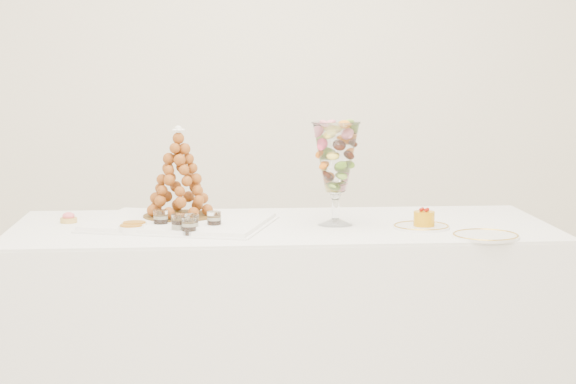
{
  "coord_description": "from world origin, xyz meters",
  "views": [
    {
      "loc": [
        0.03,
        -3.27,
        1.41
      ],
      "look_at": [
        0.12,
        0.22,
        0.93
      ],
      "focal_mm": 60.0,
      "sensor_mm": 36.0,
      "label": 1
    }
  ],
  "objects": [
    {
      "name": "mousse_cake",
      "position": [
        0.63,
        0.26,
        0.82
      ],
      "size": [
        0.08,
        0.08,
        0.07
      ],
      "color": "orange",
      "rests_on": "cake_plate"
    },
    {
      "name": "macaron_vase",
      "position": [
        0.31,
        0.35,
        1.04
      ],
      "size": [
        0.18,
        0.18,
        0.39
      ],
      "color": "white",
      "rests_on": "buffet_table"
    },
    {
      "name": "verrine_a",
      "position": [
        -0.35,
        0.27,
        0.82
      ],
      "size": [
        0.06,
        0.06,
        0.07
      ],
      "primitive_type": "cylinder",
      "rotation": [
        0.0,
        0.0,
        0.19
      ],
      "color": "white",
      "rests_on": "buffet_table"
    },
    {
      "name": "verrine_c",
      "position": [
        -0.15,
        0.24,
        0.82
      ],
      "size": [
        0.07,
        0.07,
        0.07
      ],
      "primitive_type": "cylinder",
      "rotation": [
        0.0,
        0.0,
        -0.34
      ],
      "color": "white",
      "rests_on": "buffet_table"
    },
    {
      "name": "verrine_e",
      "position": [
        -0.24,
        0.12,
        0.82
      ],
      "size": [
        0.06,
        0.06,
        0.07
      ],
      "primitive_type": "cylinder",
      "rotation": [
        0.0,
        0.0,
        -0.18
      ],
      "color": "white",
      "rests_on": "buffet_table"
    },
    {
      "name": "ramekin_back",
      "position": [
        -0.45,
        0.24,
        0.8
      ],
      "size": [
        0.09,
        0.09,
        0.03
      ],
      "primitive_type": "cylinder",
      "color": "white",
      "rests_on": "buffet_table"
    },
    {
      "name": "verrine_b",
      "position": [
        -0.23,
        0.21,
        0.81
      ],
      "size": [
        0.06,
        0.06,
        0.07
      ],
      "primitive_type": "cylinder",
      "rotation": [
        0.0,
        0.0,
        0.26
      ],
      "color": "white",
      "rests_on": "buffet_table"
    },
    {
      "name": "lace_tray",
      "position": [
        -0.29,
        0.36,
        0.79
      ],
      "size": [
        0.74,
        0.62,
        0.02
      ],
      "primitive_type": "cube",
      "rotation": [
        0.0,
        0.0,
        -0.24
      ],
      "color": "white",
      "rests_on": "buffet_table"
    },
    {
      "name": "verrine_d",
      "position": [
        -0.27,
        0.15,
        0.82
      ],
      "size": [
        0.07,
        0.07,
        0.08
      ],
      "primitive_type": "cylinder",
      "rotation": [
        0.0,
        0.0,
        0.22
      ],
      "color": "white",
      "rests_on": "buffet_table"
    },
    {
      "name": "spare_plate",
      "position": [
        0.82,
        0.07,
        0.79
      ],
      "size": [
        0.24,
        0.24,
        0.01
      ],
      "primitive_type": "cylinder",
      "color": "white",
      "rests_on": "buffet_table"
    },
    {
      "name": "pink_tart",
      "position": [
        -0.72,
        0.42,
        0.8
      ],
      "size": [
        0.07,
        0.07,
        0.04
      ],
      "color": "tan",
      "rests_on": "buffet_table"
    },
    {
      "name": "croquembouche",
      "position": [
        -0.3,
        0.43,
        0.97
      ],
      "size": [
        0.29,
        0.29,
        0.35
      ],
      "rotation": [
        0.0,
        0.0,
        0.29
      ],
      "color": "brown",
      "rests_on": "lace_tray"
    },
    {
      "name": "cake_plate",
      "position": [
        0.62,
        0.27,
        0.79
      ],
      "size": [
        0.21,
        0.21,
        0.01
      ],
      "primitive_type": "cylinder",
      "color": "white",
      "rests_on": "buffet_table"
    },
    {
      "name": "buffet_table",
      "position": [
        0.1,
        0.36,
        0.39
      ],
      "size": [
        2.1,
        0.93,
        0.78
      ],
      "rotation": [
        0.0,
        0.0,
        0.05
      ],
      "color": "white",
      "rests_on": "ground"
    },
    {
      "name": "ramekin_front",
      "position": [
        -0.45,
        0.18,
        0.8
      ],
      "size": [
        0.09,
        0.09,
        0.03
      ],
      "primitive_type": "cylinder",
      "color": "white",
      "rests_on": "buffet_table"
    }
  ]
}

